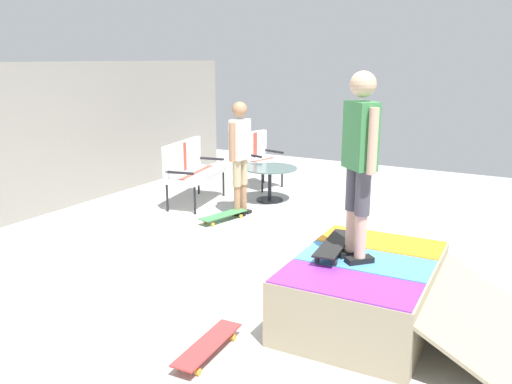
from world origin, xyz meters
TOP-DOWN VIEW (x-y plane):
  - ground_plane at (0.00, 0.00)m, footprint 12.00×12.00m
  - back_wall_cinderblock at (0.00, 4.00)m, footprint 9.00×0.20m
  - skate_ramp at (-1.12, -1.44)m, footprint 1.71×2.01m
  - patio_bench at (1.38, 2.35)m, footprint 1.33×0.78m
  - patio_chair_near_house at (2.92, 1.93)m, footprint 0.74×0.69m
  - patio_table at (2.12, 1.27)m, footprint 0.90×0.90m
  - person_watching at (1.23, 1.30)m, footprint 0.48×0.26m
  - person_skater at (-1.16, -1.32)m, footprint 0.37×0.37m
  - skateboard_by_bench at (0.80, 1.34)m, footprint 0.82×0.39m
  - skateboard_spare at (-2.29, -0.51)m, footprint 0.81×0.25m
  - skateboard_on_ramp at (-1.11, -1.11)m, footprint 0.82×0.29m

SIDE VIEW (x-z plane):
  - ground_plane at x=0.00m, z-range -0.10..0.00m
  - skateboard_by_bench at x=0.80m, z-range 0.03..0.14m
  - skateboard_spare at x=-2.29m, z-range 0.03..0.14m
  - skate_ramp at x=-1.12m, z-range 0.00..0.59m
  - patio_table at x=2.12m, z-range 0.12..0.69m
  - patio_chair_near_house at x=2.92m, z-range 0.10..1.12m
  - patio_bench at x=1.38m, z-range 0.11..1.13m
  - skateboard_on_ramp at x=-1.11m, z-range 0.62..0.72m
  - person_watching at x=1.23m, z-range 0.14..1.85m
  - back_wall_cinderblock at x=0.00m, z-range 0.00..2.27m
  - person_skater at x=-1.16m, z-range 0.72..2.36m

